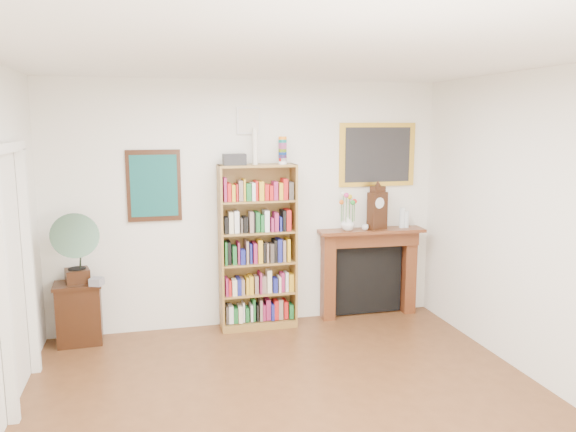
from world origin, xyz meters
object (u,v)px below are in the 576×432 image
object	(u,v)px
mantel_clock	(377,209)
flower_vase	(348,223)
gramophone	(74,245)
bottle_left	(402,218)
bookshelf	(258,238)
teacup	(365,227)
fireplace	(369,265)
cd_stack	(97,282)
bottle_right	(406,219)
side_cabinet	(79,313)

from	to	relation	value
mantel_clock	flower_vase	world-z (taller)	mantel_clock
gramophone	bottle_left	bearing A→B (deg)	-10.61
gramophone	bookshelf	bearing A→B (deg)	-9.33
bookshelf	bottle_left	distance (m)	1.78
teacup	mantel_clock	bearing A→B (deg)	9.89
bottle_left	fireplace	bearing A→B (deg)	172.94
mantel_clock	flower_vase	size ratio (longest dim) A/B	3.04
bookshelf	mantel_clock	size ratio (longest dim) A/B	4.21
cd_stack	bottle_right	size ratio (longest dim) A/B	0.60
bottle_right	bookshelf	bearing A→B (deg)	-179.30
mantel_clock	teacup	bearing A→B (deg)	171.79
bookshelf	cd_stack	size ratio (longest dim) A/B	17.96
bookshelf	bottle_right	size ratio (longest dim) A/B	10.77
gramophone	cd_stack	distance (m)	0.45
fireplace	mantel_clock	distance (m)	0.70
bookshelf	teacup	bearing A→B (deg)	-0.38
gramophone	flower_vase	bearing A→B (deg)	-10.29
bottle_right	flower_vase	bearing A→B (deg)	-179.65
bookshelf	teacup	xyz separation A→B (m)	(1.28, -0.01, 0.06)
mantel_clock	bottle_right	world-z (taller)	mantel_clock
bookshelf	side_cabinet	xyz separation A→B (m)	(-1.94, -0.02, -0.71)
teacup	gramophone	bearing A→B (deg)	-178.01
bookshelf	flower_vase	distance (m)	1.08
side_cabinet	fireplace	size ratio (longest dim) A/B	0.51
side_cabinet	bottle_right	world-z (taller)	bottle_right
bookshelf	side_cabinet	bearing A→B (deg)	-179.24
cd_stack	bottle_right	distance (m)	3.60
teacup	bottle_left	size ratio (longest dim) A/B	0.35
flower_vase	bottle_right	world-z (taller)	bottle_right
flower_vase	bottle_right	distance (m)	0.75
cd_stack	bottle_left	bearing A→B (deg)	3.11
side_cabinet	teacup	xyz separation A→B (m)	(3.22, 0.01, 0.78)
fireplace	bottle_right	xyz separation A→B (m)	(0.45, -0.06, 0.55)
side_cabinet	gramophone	bearing A→B (deg)	-92.15
side_cabinet	flower_vase	xyz separation A→B (m)	(3.02, 0.04, 0.83)
fireplace	teacup	world-z (taller)	teacup
bottle_right	gramophone	bearing A→B (deg)	-177.80
bookshelf	gramophone	distance (m)	1.94
gramophone	cd_stack	world-z (taller)	gramophone
flower_vase	side_cabinet	bearing A→B (deg)	-179.25
gramophone	flower_vase	distance (m)	3.02
side_cabinet	fireplace	xyz separation A→B (m)	(3.32, 0.10, 0.30)
gramophone	mantel_clock	size ratio (longest dim) A/B	1.51
flower_vase	bottle_left	size ratio (longest dim) A/B	0.70
gramophone	fireplace	bearing A→B (deg)	-9.48
teacup	bottle_left	bearing A→B (deg)	4.69
bookshelf	flower_vase	bearing A→B (deg)	1.04
cd_stack	flower_vase	size ratio (longest dim) A/B	0.71
side_cabinet	cd_stack	xyz separation A→B (m)	(0.21, -0.14, 0.37)
fireplace	flower_vase	bearing A→B (deg)	-165.41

